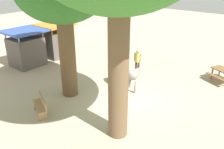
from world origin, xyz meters
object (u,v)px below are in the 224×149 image
object	(u,v)px
wooden_bench	(41,105)
market_stall_orange	(56,42)
picnic_table_near	(224,73)
market_stall_blue	(26,50)
person_handler	(138,60)
elephant	(125,73)

from	to	relation	value
wooden_bench	market_stall_orange	world-z (taller)	market_stall_orange
wooden_bench	picnic_table_near	size ratio (longest dim) A/B	0.72
picnic_table_near	market_stall_blue	size ratio (longest dim) A/B	0.79
person_handler	wooden_bench	size ratio (longest dim) A/B	1.12
wooden_bench	picnic_table_near	world-z (taller)	wooden_bench
market_stall_blue	market_stall_orange	world-z (taller)	same
picnic_table_near	market_stall_orange	world-z (taller)	market_stall_orange
elephant	picnic_table_near	size ratio (longest dim) A/B	0.98
market_stall_blue	market_stall_orange	size ratio (longest dim) A/B	1.00
elephant	market_stall_orange	world-z (taller)	market_stall_orange
person_handler	market_stall_blue	bearing A→B (deg)	-71.15
elephant	wooden_bench	xyz separation A→B (m)	(-4.71, 1.39, -0.39)
person_handler	market_stall_orange	xyz separation A→B (m)	(-0.94, 6.89, 0.19)
elephant	market_stall_blue	bearing A→B (deg)	-155.72
person_handler	wooden_bench	distance (m)	6.90
person_handler	picnic_table_near	distance (m)	5.26
picnic_table_near	market_stall_blue	distance (m)	13.01
market_stall_blue	market_stall_orange	xyz separation A→B (m)	(2.60, 0.00, 0.00)
wooden_bench	market_stall_blue	distance (m)	6.87
elephant	market_stall_blue	world-z (taller)	market_stall_blue
picnic_table_near	market_stall_orange	xyz separation A→B (m)	(-3.15, 11.66, 0.55)
elephant	picnic_table_near	world-z (taller)	elephant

